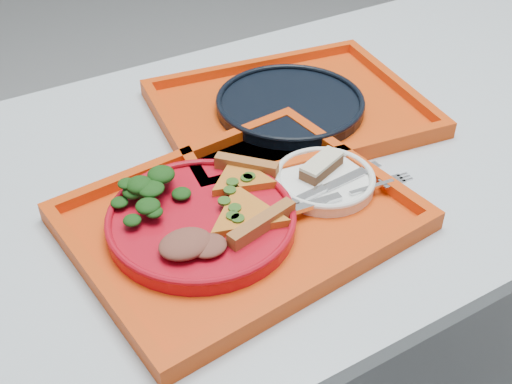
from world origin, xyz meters
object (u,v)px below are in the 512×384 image
tray_main (240,221)px  navy_plate (290,105)px  tray_far (290,112)px  dinner_plate (201,222)px  dessert_bar (322,166)px

tray_main → navy_plate: size_ratio=1.73×
tray_far → dinner_plate: bearing=-135.9°
tray_main → navy_plate: bearing=38.4°
dinner_plate → dessert_bar: bearing=2.0°
tray_main → tray_far: size_ratio=1.00×
dinner_plate → dessert_bar: 0.21m
dinner_plate → navy_plate: size_ratio=1.00×
tray_main → dessert_bar: size_ratio=5.57×
tray_main → dinner_plate: 0.06m
navy_plate → dessert_bar: size_ratio=3.22×
tray_main → dinner_plate: (-0.05, 0.01, 0.02)m
tray_far → dinner_plate: size_ratio=1.73×
tray_main → tray_far: (0.22, 0.21, 0.00)m
navy_plate → dessert_bar: dessert_bar is taller
tray_main → dessert_bar: bearing=1.3°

